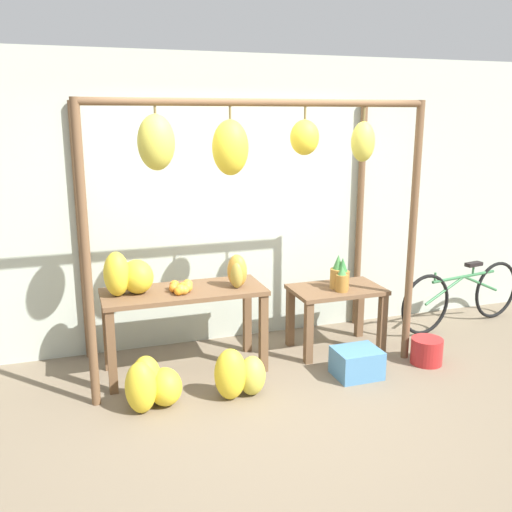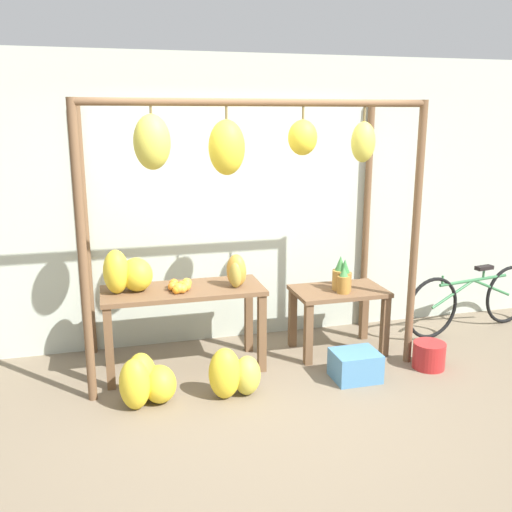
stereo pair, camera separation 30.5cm
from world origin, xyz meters
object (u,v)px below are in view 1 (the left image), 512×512
banana_pile_ground_left (151,385)px  papaya_pile (238,272)px  banana_pile_ground_right (239,375)px  parked_bicycle (462,295)px  fruit_crate_white (357,363)px  orange_pile (182,287)px  banana_pile_on_table (128,275)px  blue_bucket (427,351)px  pineapple_cluster (340,276)px

banana_pile_ground_left → papaya_pile: (0.86, 0.50, 0.70)m
banana_pile_ground_right → parked_bicycle: parked_bicycle is taller
banana_pile_ground_right → fruit_crate_white: banana_pile_ground_right is taller
orange_pile → parked_bicycle: 3.14m
banana_pile_on_table → papaya_pile: size_ratio=1.62×
banana_pile_on_table → fruit_crate_white: (1.86, -0.62, -0.80)m
banana_pile_on_table → blue_bucket: bearing=-12.7°
orange_pile → blue_bucket: (2.16, -0.50, -0.68)m
banana_pile_on_table → banana_pile_ground_right: 1.25m
banana_pile_ground_left → blue_bucket: 2.53m
banana_pile_ground_right → papaya_pile: bearing=74.1°
papaya_pile → orange_pile: bearing=179.2°
banana_pile_ground_left → fruit_crate_white: banana_pile_ground_left is taller
parked_bicycle → pineapple_cluster: bearing=-173.3°
orange_pile → banana_pile_ground_right: 0.90m
parked_bicycle → banana_pile_ground_right: bearing=-164.1°
fruit_crate_white → parked_bicycle: size_ratio=0.23×
blue_bucket → fruit_crate_white: bearing=-177.3°
fruit_crate_white → blue_bucket: bearing=2.7°
fruit_crate_white → parked_bicycle: parked_bicycle is taller
pineapple_cluster → parked_bicycle: size_ratio=0.19×
orange_pile → pineapple_cluster: bearing=1.1°
banana_pile_on_table → papaya_pile: banana_pile_on_table is taller
orange_pile → parked_bicycle: bearing=4.0°
orange_pile → papaya_pile: papaya_pile is taller
blue_bucket → papaya_pile: (-1.67, 0.50, 0.77)m
banana_pile_ground_left → banana_pile_on_table: bearing=97.1°
pineapple_cluster → banana_pile_ground_right: size_ratio=0.69×
pineapple_cluster → parked_bicycle: 1.64m
parked_bicycle → papaya_pile: papaya_pile is taller
pineapple_cluster → papaya_pile: bearing=-177.9°
blue_bucket → parked_bicycle: parked_bicycle is taller
banana_pile_on_table → banana_pile_ground_right: bearing=-40.1°
blue_bucket → parked_bicycle: (0.93, 0.72, 0.22)m
orange_pile → papaya_pile: (0.50, -0.01, 0.09)m
banana_pile_on_table → pineapple_cluster: bearing=-1.5°
fruit_crate_white → parked_bicycle: (1.67, 0.75, 0.22)m
fruit_crate_white → blue_bucket: fruit_crate_white is taller
pineapple_cluster → banana_pile_ground_left: size_ratio=0.65×
orange_pile → blue_bucket: size_ratio=0.86×
banana_pile_ground_right → blue_bucket: bearing=2.2°
banana_pile_ground_left → papaya_pile: papaya_pile is taller
pineapple_cluster → banana_pile_ground_right: bearing=-153.1°
papaya_pile → pineapple_cluster: bearing=2.1°
pineapple_cluster → banana_pile_ground_left: (-1.89, -0.54, -0.56)m
banana_pile_on_table → banana_pile_ground_left: size_ratio=0.94×
banana_pile_ground_right → parked_bicycle: (2.76, 0.79, 0.15)m
pineapple_cluster → papaya_pile: (-1.02, -0.04, 0.14)m
pineapple_cluster → blue_bucket: pineapple_cluster is taller
banana_pile_on_table → parked_bicycle: size_ratio=0.28×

